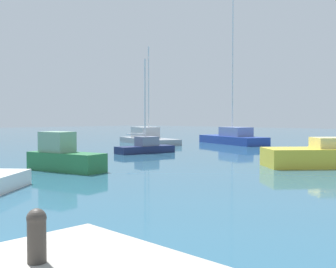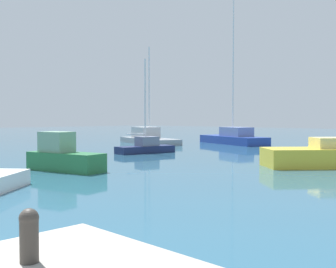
{
  "view_description": "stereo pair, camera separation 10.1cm",
  "coord_description": "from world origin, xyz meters",
  "px_view_note": "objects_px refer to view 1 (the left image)",
  "views": [
    {
      "loc": [
        -1.21,
        -6.38,
        2.54
      ],
      "look_at": [
        18.51,
        13.01,
        1.47
      ],
      "focal_mm": 44.74,
      "sensor_mm": 36.0,
      "label": 1
    },
    {
      "loc": [
        -1.14,
        -6.45,
        2.54
      ],
      "look_at": [
        18.51,
        13.01,
        1.47
      ],
      "focal_mm": 44.74,
      "sensor_mm": 36.0,
      "label": 2
    }
  ],
  "objects_px": {
    "sailboat_grey_center_channel": "(148,138)",
    "sailboat_navy_near_pier": "(146,146)",
    "sailboat_blue_far_left": "(233,137)",
    "mooring_bollard": "(37,233)",
    "motorboat_green_behind_lamppost": "(64,157)"
  },
  "relations": [
    {
      "from": "sailboat_grey_center_channel",
      "to": "sailboat_navy_near_pier",
      "type": "distance_m",
      "value": 11.47
    },
    {
      "from": "sailboat_grey_center_channel",
      "to": "sailboat_navy_near_pier",
      "type": "xyz_separation_m",
      "value": [
        -7.88,
        -8.34,
        -0.08
      ]
    },
    {
      "from": "sailboat_blue_far_left",
      "to": "sailboat_grey_center_channel",
      "type": "xyz_separation_m",
      "value": [
        -5.29,
        6.59,
        -0.07
      ]
    },
    {
      "from": "mooring_bollard",
      "to": "sailboat_blue_far_left",
      "type": "distance_m",
      "value": 37.15
    },
    {
      "from": "mooring_bollard",
      "to": "sailboat_grey_center_channel",
      "type": "height_order",
      "value": "sailboat_grey_center_channel"
    },
    {
      "from": "mooring_bollard",
      "to": "sailboat_grey_center_channel",
      "type": "distance_m",
      "value": 37.18
    },
    {
      "from": "mooring_bollard",
      "to": "motorboat_green_behind_lamppost",
      "type": "relative_size",
      "value": 0.14
    },
    {
      "from": "sailboat_grey_center_channel",
      "to": "motorboat_green_behind_lamppost",
      "type": "bearing_deg",
      "value": -143.27
    },
    {
      "from": "motorboat_green_behind_lamppost",
      "to": "mooring_bollard",
      "type": "bearing_deg",
      "value": -122.49
    },
    {
      "from": "sailboat_navy_near_pier",
      "to": "sailboat_blue_far_left",
      "type": "bearing_deg",
      "value": 7.56
    },
    {
      "from": "sailboat_grey_center_channel",
      "to": "motorboat_green_behind_lamppost",
      "type": "xyz_separation_m",
      "value": [
        -17.5,
        -13.06,
        0.12
      ]
    },
    {
      "from": "sailboat_blue_far_left",
      "to": "sailboat_grey_center_channel",
      "type": "relative_size",
      "value": 1.46
    },
    {
      "from": "sailboat_navy_near_pier",
      "to": "motorboat_green_behind_lamppost",
      "type": "bearing_deg",
      "value": -153.86
    },
    {
      "from": "mooring_bollard",
      "to": "sailboat_grey_center_channel",
      "type": "xyz_separation_m",
      "value": [
        26.06,
        26.5,
        -0.72
      ]
    },
    {
      "from": "sailboat_blue_far_left",
      "to": "motorboat_green_behind_lamppost",
      "type": "relative_size",
      "value": 3.3
    }
  ]
}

